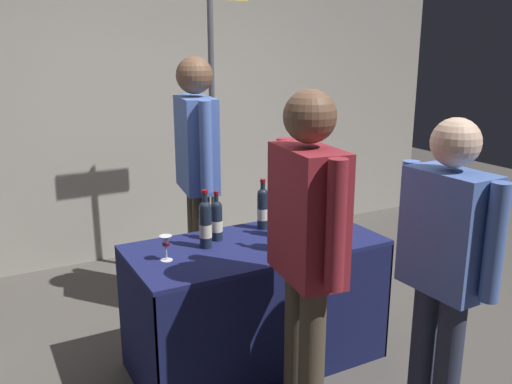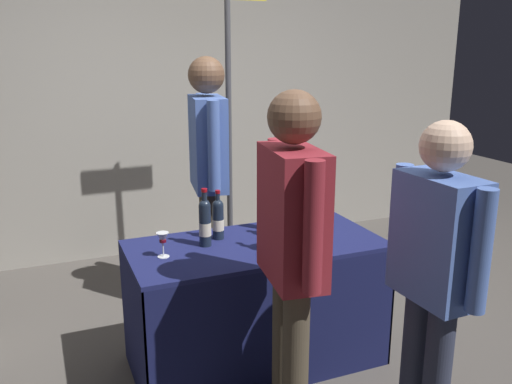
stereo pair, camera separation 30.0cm
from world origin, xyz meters
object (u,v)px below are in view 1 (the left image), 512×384
booth_signpost (212,95)px  taster_foreground_right (445,259)px  featured_wine_bottle (217,220)px  wine_glass_near_vendor (166,242)px  tasting_table (256,281)px  flower_vase (282,231)px  wine_glass_mid (314,225)px  vendor_presenter (197,161)px  display_bottle_0 (263,208)px

booth_signpost → taster_foreground_right: bearing=-85.6°
featured_wine_bottle → wine_glass_near_vendor: bearing=-156.1°
tasting_table → flower_vase: 0.39m
wine_glass_mid → wine_glass_near_vendor: bearing=172.1°
tasting_table → wine_glass_mid: bearing=-21.9°
tasting_table → wine_glass_near_vendor: 0.63m
vendor_presenter → wine_glass_mid: bearing=28.7°
wine_glass_mid → taster_foreground_right: bearing=-81.6°
taster_foreground_right → booth_signpost: 2.23m
featured_wine_bottle → booth_signpost: bearing=66.9°
featured_wine_bottle → vendor_presenter: (0.15, 0.65, 0.21)m
booth_signpost → wine_glass_near_vendor: bearing=-123.9°
wine_glass_mid → flower_vase: (-0.24, -0.04, 0.01)m
flower_vase → vendor_presenter: bearing=95.4°
wine_glass_near_vendor → flower_vase: bearing=-14.5°
booth_signpost → tasting_table: bearing=-102.7°
tasting_table → taster_foreground_right: taster_foreground_right is taller
featured_wine_bottle → wine_glass_mid: featured_wine_bottle is taller
featured_wine_bottle → display_bottle_0: 0.34m
wine_glass_mid → featured_wine_bottle: bearing=150.1°
wine_glass_near_vendor → taster_foreground_right: 1.36m
wine_glass_mid → vendor_presenter: vendor_presenter is taller
tasting_table → display_bottle_0: 0.45m
featured_wine_bottle → wine_glass_mid: 0.55m
vendor_presenter → taster_foreground_right: vendor_presenter is taller
display_bottle_0 → wine_glass_near_vendor: bearing=-162.9°
tasting_table → taster_foreground_right: bearing=-66.0°
display_bottle_0 → flower_vase: size_ratio=0.78×
display_bottle_0 → wine_glass_mid: size_ratio=2.36×
flower_vase → taster_foreground_right: taster_foreground_right is taller
display_bottle_0 → taster_foreground_right: size_ratio=0.20×
wine_glass_near_vendor → flower_vase: 0.63m
wine_glass_mid → taster_foreground_right: 0.86m
wine_glass_mid → display_bottle_0: bearing=114.5°
tasting_table → featured_wine_bottle: 0.43m
tasting_table → flower_vase: (0.07, -0.16, 0.35)m
booth_signpost → wine_glass_mid: bearing=-88.2°
display_bottle_0 → vendor_presenter: bearing=106.5°
display_bottle_0 → vendor_presenter: size_ratio=0.18×
tasting_table → display_bottle_0: bearing=52.6°
taster_foreground_right → booth_signpost: size_ratio=0.65×
vendor_presenter → flower_vase: bearing=14.7°
featured_wine_bottle → taster_foreground_right: 1.27m
flower_vase → vendor_presenter: size_ratio=0.23×
featured_wine_bottle → tasting_table: bearing=-41.2°
wine_glass_mid → flower_vase: flower_vase is taller
flower_vase → booth_signpost: booth_signpost is taller
tasting_table → wine_glass_near_vendor: (-0.53, -0.01, 0.34)m
tasting_table → vendor_presenter: 0.98m
wine_glass_near_vendor → taster_foreground_right: taster_foreground_right is taller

